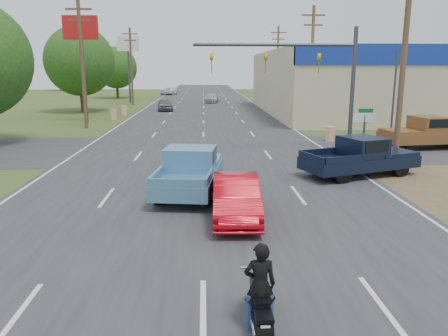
{
  "coord_description": "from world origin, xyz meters",
  "views": [
    {
      "loc": [
        0.06,
        -7.78,
        4.67
      ],
      "look_at": [
        0.74,
        7.12,
        1.3
      ],
      "focal_mm": 35.0,
      "sensor_mm": 36.0,
      "label": 1
    }
  ],
  "objects_px": {
    "red_convertible": "(236,198)",
    "motorcycle": "(260,310)",
    "blue_pickup": "(191,169)",
    "brown_pickup": "(428,132)",
    "navy_pickup": "(362,156)",
    "distant_car_grey": "(165,105)",
    "distant_car_white": "(169,91)",
    "distant_car_silver": "(212,98)",
    "rider": "(260,290)"
  },
  "relations": [
    {
      "from": "red_convertible",
      "to": "distant_car_white",
      "type": "bearing_deg",
      "value": 97.8
    },
    {
      "from": "distant_car_silver",
      "to": "distant_car_white",
      "type": "height_order",
      "value": "distant_car_white"
    },
    {
      "from": "red_convertible",
      "to": "navy_pickup",
      "type": "distance_m",
      "value": 8.24
    },
    {
      "from": "motorcycle",
      "to": "distant_car_silver",
      "type": "distance_m",
      "value": 56.73
    },
    {
      "from": "distant_car_grey",
      "to": "red_convertible",
      "type": "bearing_deg",
      "value": -88.91
    },
    {
      "from": "distant_car_grey",
      "to": "distant_car_white",
      "type": "xyz_separation_m",
      "value": [
        -2.06,
        33.46,
        0.02
      ]
    },
    {
      "from": "motorcycle",
      "to": "rider",
      "type": "height_order",
      "value": "rider"
    },
    {
      "from": "brown_pickup",
      "to": "distant_car_white",
      "type": "xyz_separation_m",
      "value": [
        -20.07,
        59.07,
        -0.24
      ]
    },
    {
      "from": "brown_pickup",
      "to": "distant_car_silver",
      "type": "relative_size",
      "value": 1.31
    },
    {
      "from": "motorcycle",
      "to": "blue_pickup",
      "type": "xyz_separation_m",
      "value": [
        -1.51,
        9.42,
        0.46
      ]
    },
    {
      "from": "rider",
      "to": "blue_pickup",
      "type": "xyz_separation_m",
      "value": [
        -1.51,
        9.39,
        0.09
      ]
    },
    {
      "from": "brown_pickup",
      "to": "navy_pickup",
      "type": "bearing_deg",
      "value": 128.92
    },
    {
      "from": "red_convertible",
      "to": "distant_car_silver",
      "type": "xyz_separation_m",
      "value": [
        0.12,
        50.51,
        -0.01
      ]
    },
    {
      "from": "blue_pickup",
      "to": "brown_pickup",
      "type": "xyz_separation_m",
      "value": [
        14.05,
        9.05,
        0.08
      ]
    },
    {
      "from": "motorcycle",
      "to": "navy_pickup",
      "type": "height_order",
      "value": "navy_pickup"
    },
    {
      "from": "navy_pickup",
      "to": "red_convertible",
      "type": "bearing_deg",
      "value": -67.66
    },
    {
      "from": "navy_pickup",
      "to": "distant_car_grey",
      "type": "distance_m",
      "value": 34.31
    },
    {
      "from": "blue_pickup",
      "to": "navy_pickup",
      "type": "distance_m",
      "value": 7.96
    },
    {
      "from": "blue_pickup",
      "to": "distant_car_white",
      "type": "xyz_separation_m",
      "value": [
        -6.02,
        68.12,
        -0.16
      ]
    },
    {
      "from": "blue_pickup",
      "to": "navy_pickup",
      "type": "bearing_deg",
      "value": 24.92
    },
    {
      "from": "distant_car_grey",
      "to": "rider",
      "type": "bearing_deg",
      "value": -90.07
    },
    {
      "from": "red_convertible",
      "to": "distant_car_white",
      "type": "relative_size",
      "value": 0.78
    },
    {
      "from": "navy_pickup",
      "to": "distant_car_silver",
      "type": "distance_m",
      "value": 45.34
    },
    {
      "from": "distant_car_silver",
      "to": "distant_car_white",
      "type": "distance_m",
      "value": 22.19
    },
    {
      "from": "red_convertible",
      "to": "blue_pickup",
      "type": "relative_size",
      "value": 0.74
    },
    {
      "from": "motorcycle",
      "to": "distant_car_white",
      "type": "height_order",
      "value": "distant_car_white"
    },
    {
      "from": "motorcycle",
      "to": "distant_car_white",
      "type": "distance_m",
      "value": 77.91
    },
    {
      "from": "brown_pickup",
      "to": "distant_car_white",
      "type": "distance_m",
      "value": 62.39
    },
    {
      "from": "red_convertible",
      "to": "rider",
      "type": "distance_m",
      "value": 6.18
    },
    {
      "from": "red_convertible",
      "to": "distant_car_grey",
      "type": "xyz_separation_m",
      "value": [
        -5.49,
        37.87,
        0.03
      ]
    },
    {
      "from": "distant_car_white",
      "to": "distant_car_silver",
      "type": "bearing_deg",
      "value": 120.13
    },
    {
      "from": "navy_pickup",
      "to": "distant_car_white",
      "type": "height_order",
      "value": "navy_pickup"
    },
    {
      "from": "red_convertible",
      "to": "motorcycle",
      "type": "xyz_separation_m",
      "value": [
        -0.02,
        -6.21,
        -0.25
      ]
    },
    {
      "from": "navy_pickup",
      "to": "distant_car_grey",
      "type": "height_order",
      "value": "navy_pickup"
    },
    {
      "from": "blue_pickup",
      "to": "navy_pickup",
      "type": "relative_size",
      "value": 0.98
    },
    {
      "from": "motorcycle",
      "to": "brown_pickup",
      "type": "xyz_separation_m",
      "value": [
        12.54,
        18.47,
        0.55
      ]
    },
    {
      "from": "blue_pickup",
      "to": "brown_pickup",
      "type": "distance_m",
      "value": 16.71
    },
    {
      "from": "rider",
      "to": "brown_pickup",
      "type": "distance_m",
      "value": 22.3
    },
    {
      "from": "distant_car_silver",
      "to": "rider",
      "type": "bearing_deg",
      "value": -83.71
    },
    {
      "from": "motorcycle",
      "to": "rider",
      "type": "xyz_separation_m",
      "value": [
        -0.0,
        0.03,
        0.38
      ]
    },
    {
      "from": "navy_pickup",
      "to": "distant_car_grey",
      "type": "bearing_deg",
      "value": 179.52
    },
    {
      "from": "motorcycle",
      "to": "blue_pickup",
      "type": "height_order",
      "value": "blue_pickup"
    },
    {
      "from": "brown_pickup",
      "to": "distant_car_white",
      "type": "bearing_deg",
      "value": 11.6
    },
    {
      "from": "navy_pickup",
      "to": "distant_car_grey",
      "type": "relative_size",
      "value": 1.36
    },
    {
      "from": "red_convertible",
      "to": "navy_pickup",
      "type": "height_order",
      "value": "navy_pickup"
    },
    {
      "from": "distant_car_white",
      "to": "blue_pickup",
      "type": "bearing_deg",
      "value": 104.96
    },
    {
      "from": "red_convertible",
      "to": "navy_pickup",
      "type": "relative_size",
      "value": 0.73
    },
    {
      "from": "motorcycle",
      "to": "distant_car_silver",
      "type": "relative_size",
      "value": 0.41
    },
    {
      "from": "distant_car_silver",
      "to": "blue_pickup",
      "type": "bearing_deg",
      "value": -85.57
    },
    {
      "from": "distant_car_grey",
      "to": "brown_pickup",
      "type": "bearing_deg",
      "value": -62.04
    }
  ]
}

